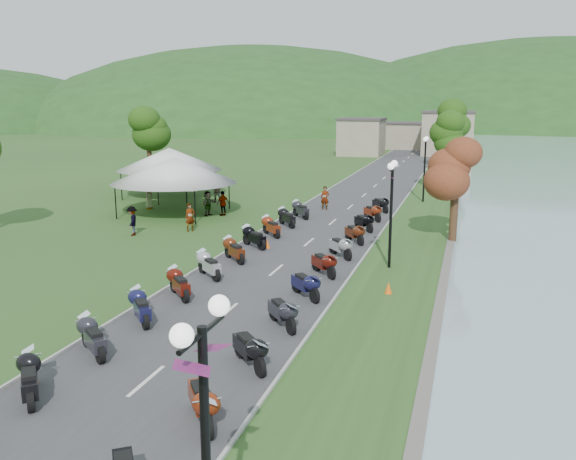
% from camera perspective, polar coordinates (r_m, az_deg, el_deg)
% --- Properties ---
extents(ground, '(400.00, 400.00, 0.00)m').
position_cam_1_polar(ground, '(15.35, -20.93, -19.40)').
color(ground, '#365F25').
rests_on(ground, ground).
extents(road, '(7.00, 120.00, 0.02)m').
position_cam_1_polar(road, '(51.45, 7.13, 3.25)').
color(road, '#3E3E41').
rests_on(road, ground).
extents(hills_backdrop, '(360.00, 120.00, 76.00)m').
position_cam_1_polar(hills_backdrop, '(210.47, 14.67, 9.55)').
color(hills_backdrop, '#285621').
rests_on(hills_backdrop, ground).
extents(far_building, '(18.00, 16.00, 5.00)m').
position_cam_1_polar(far_building, '(95.87, 10.61, 8.68)').
color(far_building, gray).
rests_on(far_building, ground).
extents(moto_row_left, '(2.60, 34.93, 1.10)m').
position_cam_1_polar(moto_row_left, '(26.23, -8.64, -4.16)').
color(moto_row_left, '#331411').
rests_on(moto_row_left, ground).
extents(moto_row_right, '(2.60, 36.15, 1.10)m').
position_cam_1_polar(moto_row_right, '(27.71, 3.52, -3.16)').
color(moto_row_right, '#331411').
rests_on(moto_row_right, ground).
extents(vendor_tent_main, '(5.79, 5.79, 4.00)m').
position_cam_1_polar(vendor_tent_main, '(43.15, -10.58, 4.12)').
color(vendor_tent_main, silver).
rests_on(vendor_tent_main, ground).
extents(vendor_tent_side, '(5.68, 5.68, 4.00)m').
position_cam_1_polar(vendor_tent_side, '(51.24, -10.99, 5.33)').
color(vendor_tent_side, silver).
rests_on(vendor_tent_side, ground).
extents(tree_lakeside, '(2.34, 2.34, 6.51)m').
position_cam_1_polar(tree_lakeside, '(35.17, 15.40, 4.18)').
color(tree_lakeside, '#2A5513').
rests_on(tree_lakeside, ground).
extents(pedestrian_a, '(0.76, 0.78, 1.73)m').
position_cam_1_polar(pedestrian_a, '(37.53, -9.10, -0.11)').
color(pedestrian_a, slate).
rests_on(pedestrian_a, ground).
extents(pedestrian_b, '(1.08, 0.80, 1.98)m').
position_cam_1_polar(pedestrian_b, '(47.93, -6.69, 2.60)').
color(pedestrian_b, slate).
rests_on(pedestrian_b, ground).
extents(pedestrian_c, '(0.82, 1.21, 1.74)m').
position_cam_1_polar(pedestrian_c, '(37.07, -14.31, -0.49)').
color(pedestrian_c, slate).
rests_on(pedestrian_c, ground).
extents(traffic_cone_near, '(0.33, 0.33, 0.52)m').
position_cam_1_polar(traffic_cone_near, '(18.98, -22.84, -12.41)').
color(traffic_cone_near, '#F2590C').
rests_on(traffic_cone_near, ground).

